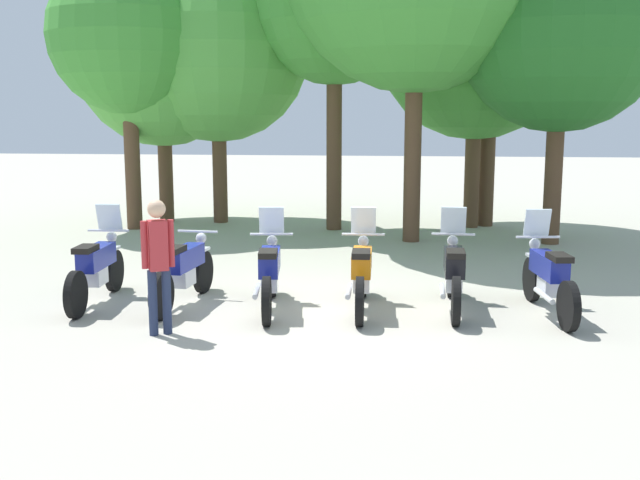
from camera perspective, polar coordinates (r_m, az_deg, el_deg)
ground_plane at (r=10.37m, az=-0.33°, el=-5.37°), size 80.00×80.00×0.00m
motorcycle_0 at (r=11.09m, az=-16.76°, el=-2.04°), size 0.62×2.19×1.37m
motorcycle_1 at (r=10.72m, az=-10.39°, el=-2.27°), size 0.62×2.19×0.99m
motorcycle_2 at (r=10.31m, az=-3.89°, el=-2.51°), size 0.62×2.18×1.37m
motorcycle_3 at (r=10.28m, az=3.21°, el=-2.54°), size 0.62×2.19×1.37m
motorcycle_4 at (r=10.45m, az=10.21°, el=-2.49°), size 0.62×2.19×1.37m
motorcycle_5 at (r=10.50m, az=17.12°, el=-2.71°), size 0.62×2.18×1.37m
person_0 at (r=9.21m, az=-12.30°, el=-1.27°), size 0.39×0.30×1.67m
tree_0 at (r=18.15m, az=-14.57°, el=14.87°), size 3.60×3.60×6.27m
tree_1 at (r=19.20m, az=-12.04°, el=13.37°), size 4.27×4.27×6.16m
tree_2 at (r=18.85m, az=-7.90°, el=14.32°), size 4.54×4.54×6.55m
tree_3 at (r=17.60m, az=1.12°, el=17.63°), size 3.68×3.68×7.02m
tree_5 at (r=18.23m, az=11.91°, el=14.77°), size 4.62×4.62×6.72m
tree_6 at (r=18.57m, az=13.09°, el=15.81°), size 3.55×3.55×6.58m
tree_7 at (r=16.26m, az=18.00°, el=15.15°), size 4.17×4.17×6.49m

